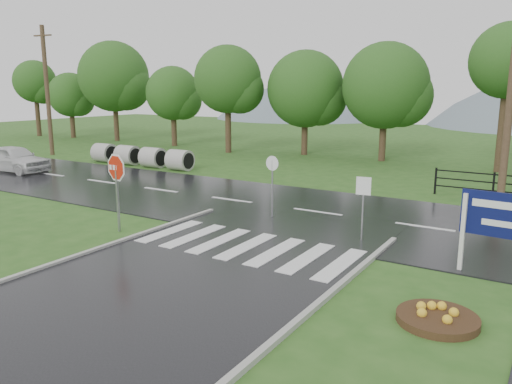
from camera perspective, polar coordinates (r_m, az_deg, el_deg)
The scene contains 12 objects.
ground at distance 11.43m, azimuth -15.17°, elevation -12.85°, with size 120.00×120.00×0.00m, color #2C561C.
main_road at distance 19.24m, azimuth 7.05°, elevation -2.40°, with size 90.00×8.00×0.04m, color black.
crosswalk at distance 15.00m, azimuth -1.07°, elevation -6.18°, with size 6.50×2.80×0.02m.
treeline at distance 32.04m, azimuth 19.34°, elevation 2.72°, with size 83.20×5.20×10.00m.
culvert_pipes at distance 31.35m, azimuth -13.10°, elevation 4.00°, with size 7.60×1.20×1.20m.
stop_sign at distance 16.89m, azimuth -15.67°, elevation 1.92°, with size 1.22×0.19×2.77m.
flower_bed at distance 11.09m, azimuth 20.04°, elevation -13.28°, with size 1.64×1.64×0.33m.
reg_sign_small at distance 15.58m, azimuth 12.16°, elevation -0.44°, with size 0.45×0.09×2.05m.
reg_sign_round at distance 18.11m, azimuth 1.87°, elevation 1.48°, with size 0.53×0.08×2.30m.
car_white at distance 31.54m, azimuth -25.76°, elevation 2.08°, with size 1.80×4.48×1.53m, color silver.
utility_pole_west at distance 38.40m, azimuth -22.76°, elevation 10.66°, with size 1.58×0.30×8.90m.
utility_pole_east at distance 22.56m, azimuth 27.18°, elevation 10.57°, with size 1.64×0.39×9.26m.
Camera 1 is at (7.76, -6.97, 4.69)m, focal length 35.00 mm.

